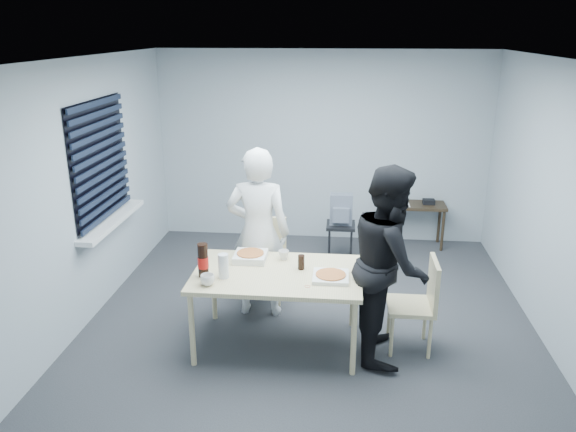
# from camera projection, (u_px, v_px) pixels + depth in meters

# --- Properties ---
(room) EXTENTS (5.00, 5.00, 5.00)m
(room) POSITION_uv_depth(u_px,v_px,m) (104.00, 171.00, 5.86)
(room) COLOR #2B2C2F
(room) RESTS_ON ground
(dining_table) EXTENTS (1.53, 0.97, 0.74)m
(dining_table) POSITION_uv_depth(u_px,v_px,m) (277.00, 278.00, 5.13)
(dining_table) COLOR beige
(dining_table) RESTS_ON ground
(chair_far) EXTENTS (0.42, 0.42, 0.89)m
(chair_far) POSITION_uv_depth(u_px,v_px,m) (266.00, 252.00, 6.17)
(chair_far) COLOR beige
(chair_far) RESTS_ON ground
(chair_right) EXTENTS (0.42, 0.42, 0.89)m
(chair_right) POSITION_uv_depth(u_px,v_px,m) (421.00, 299.00, 5.12)
(chair_right) COLOR beige
(chair_right) RESTS_ON ground
(person_white) EXTENTS (0.65, 0.42, 1.77)m
(person_white) POSITION_uv_depth(u_px,v_px,m) (258.00, 233.00, 5.67)
(person_white) COLOR silver
(person_white) RESTS_ON ground
(person_black) EXTENTS (0.47, 0.86, 1.77)m
(person_black) POSITION_uv_depth(u_px,v_px,m) (389.00, 263.00, 4.95)
(person_black) COLOR black
(person_black) RESTS_ON ground
(side_table) EXTENTS (0.90, 0.40, 0.60)m
(side_table) POSITION_uv_depth(u_px,v_px,m) (412.00, 209.00, 7.60)
(side_table) COLOR #312318
(side_table) RESTS_ON ground
(stool) EXTENTS (0.36, 0.36, 0.50)m
(stool) POSITION_uv_depth(u_px,v_px,m) (340.00, 232.00, 7.13)
(stool) COLOR black
(stool) RESTS_ON ground
(backpack) EXTENTS (0.28, 0.21, 0.39)m
(backpack) POSITION_uv_depth(u_px,v_px,m) (341.00, 210.00, 7.02)
(backpack) COLOR slate
(backpack) RESTS_ON stool
(pizza_box_a) EXTENTS (0.30, 0.30, 0.08)m
(pizza_box_a) POSITION_uv_depth(u_px,v_px,m) (250.00, 256.00, 5.37)
(pizza_box_a) COLOR white
(pizza_box_a) RESTS_ON dining_table
(pizza_box_b) EXTENTS (0.32, 0.32, 0.05)m
(pizza_box_b) POSITION_uv_depth(u_px,v_px,m) (331.00, 276.00, 4.98)
(pizza_box_b) COLOR white
(pizza_box_b) RESTS_ON dining_table
(mug_a) EXTENTS (0.17, 0.17, 0.10)m
(mug_a) POSITION_uv_depth(u_px,v_px,m) (207.00, 280.00, 4.84)
(mug_a) COLOR silver
(mug_a) RESTS_ON dining_table
(mug_b) EXTENTS (0.10, 0.10, 0.09)m
(mug_b) POSITION_uv_depth(u_px,v_px,m) (284.00, 255.00, 5.37)
(mug_b) COLOR silver
(mug_b) RESTS_ON dining_table
(cola_glass) EXTENTS (0.07, 0.07, 0.14)m
(cola_glass) POSITION_uv_depth(u_px,v_px,m) (301.00, 262.00, 5.15)
(cola_glass) COLOR black
(cola_glass) RESTS_ON dining_table
(soda_bottle) EXTENTS (0.10, 0.10, 0.31)m
(soda_bottle) POSITION_uv_depth(u_px,v_px,m) (203.00, 261.00, 4.98)
(soda_bottle) COLOR black
(soda_bottle) RESTS_ON dining_table
(plastic_cups) EXTENTS (0.10, 0.10, 0.22)m
(plastic_cups) POSITION_uv_depth(u_px,v_px,m) (223.00, 266.00, 4.97)
(plastic_cups) COLOR silver
(plastic_cups) RESTS_ON dining_table
(rubber_band) EXTENTS (0.06, 0.06, 0.00)m
(rubber_band) POSITION_uv_depth(u_px,v_px,m) (307.00, 286.00, 4.83)
(rubber_band) COLOR red
(rubber_band) RESTS_ON dining_table
(papers) EXTENTS (0.26, 0.33, 0.01)m
(papers) POSITION_uv_depth(u_px,v_px,m) (401.00, 203.00, 7.58)
(papers) COLOR white
(papers) RESTS_ON side_table
(black_box) EXTENTS (0.16, 0.11, 0.07)m
(black_box) POSITION_uv_depth(u_px,v_px,m) (429.00, 202.00, 7.55)
(black_box) COLOR black
(black_box) RESTS_ON side_table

